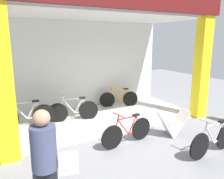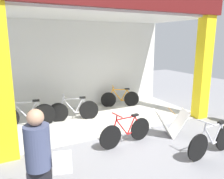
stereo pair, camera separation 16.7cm
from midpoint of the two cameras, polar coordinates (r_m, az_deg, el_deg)
ground_plane at (r=6.63m, az=3.74°, el=-11.02°), size 20.97×20.97×0.00m
shop_facade at (r=7.56m, az=-2.55°, el=9.09°), size 6.68×3.30×4.04m
bicycle_inside_0 at (r=7.37m, az=-20.33°, el=-6.15°), size 1.74×0.48×0.96m
bicycle_inside_1 at (r=9.00m, az=2.63°, el=-2.30°), size 1.48×0.57×0.85m
bicycle_inside_2 at (r=7.55m, az=-9.02°, el=-5.22°), size 1.63×0.49×0.91m
bicycle_parked_0 at (r=5.86m, az=4.46°, el=-10.62°), size 1.57×0.43×0.86m
bicycle_parked_1 at (r=5.85m, az=24.86°, el=-11.78°), size 1.61×0.44×0.88m
sandwich_board_sign at (r=6.57m, az=15.45°, el=-8.24°), size 1.02×0.84×0.75m
pedestrian_2 at (r=3.56m, az=-16.35°, el=-17.54°), size 0.70×0.45×1.72m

